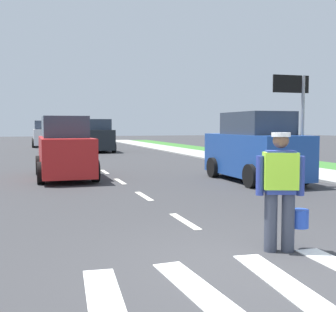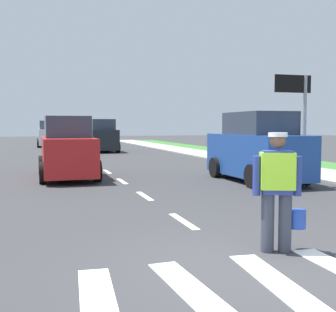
{
  "view_description": "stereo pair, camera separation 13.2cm",
  "coord_description": "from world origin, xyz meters",
  "px_view_note": "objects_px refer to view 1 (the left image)",
  "views": [
    {
      "loc": [
        -2.69,
        -4.75,
        1.77
      ],
      "look_at": [
        0.18,
        4.29,
        1.1
      ],
      "focal_mm": 46.62,
      "sensor_mm": 36.0,
      "label": 1
    },
    {
      "loc": [
        -2.56,
        -4.79,
        1.77
      ],
      "look_at": [
        0.18,
        4.29,
        1.1
      ],
      "focal_mm": 46.62,
      "sensor_mm": 36.0,
      "label": 2
    }
  ],
  "objects_px": {
    "car_oncoming_third": "(45,135)",
    "lane_direction_sign": "(296,103)",
    "road_worker": "(282,186)",
    "car_outgoing_far": "(98,137)",
    "car_oncoming_lead": "(65,149)",
    "car_parked_curbside": "(255,149)"
  },
  "relations": [
    {
      "from": "car_oncoming_lead",
      "to": "car_outgoing_far",
      "type": "bearing_deg",
      "value": 77.32
    },
    {
      "from": "car_outgoing_far",
      "to": "lane_direction_sign",
      "type": "bearing_deg",
      "value": -80.83
    },
    {
      "from": "car_oncoming_third",
      "to": "lane_direction_sign",
      "type": "bearing_deg",
      "value": -77.04
    },
    {
      "from": "road_worker",
      "to": "car_parked_curbside",
      "type": "bearing_deg",
      "value": 63.81
    },
    {
      "from": "road_worker",
      "to": "car_oncoming_third",
      "type": "height_order",
      "value": "car_oncoming_third"
    },
    {
      "from": "lane_direction_sign",
      "to": "car_outgoing_far",
      "type": "relative_size",
      "value": 0.78
    },
    {
      "from": "car_outgoing_far",
      "to": "road_worker",
      "type": "bearing_deg",
      "value": -92.39
    },
    {
      "from": "road_worker",
      "to": "car_oncoming_lead",
      "type": "xyz_separation_m",
      "value": [
        -2.22,
        9.73,
        0.03
      ]
    },
    {
      "from": "road_worker",
      "to": "car_oncoming_lead",
      "type": "relative_size",
      "value": 0.38
    },
    {
      "from": "road_worker",
      "to": "car_outgoing_far",
      "type": "relative_size",
      "value": 0.4
    },
    {
      "from": "car_outgoing_far",
      "to": "car_oncoming_lead",
      "type": "relative_size",
      "value": 0.95
    },
    {
      "from": "car_parked_curbside",
      "to": "road_worker",
      "type": "bearing_deg",
      "value": -116.19
    },
    {
      "from": "road_worker",
      "to": "car_oncoming_third",
      "type": "relative_size",
      "value": 0.41
    },
    {
      "from": "lane_direction_sign",
      "to": "car_oncoming_lead",
      "type": "distance_m",
      "value": 7.56
    },
    {
      "from": "road_worker",
      "to": "car_outgoing_far",
      "type": "height_order",
      "value": "car_outgoing_far"
    },
    {
      "from": "road_worker",
      "to": "lane_direction_sign",
      "type": "height_order",
      "value": "lane_direction_sign"
    },
    {
      "from": "car_parked_curbside",
      "to": "car_oncoming_third",
      "type": "bearing_deg",
      "value": 102.52
    },
    {
      "from": "car_oncoming_lead",
      "to": "lane_direction_sign",
      "type": "bearing_deg",
      "value": -33.48
    },
    {
      "from": "lane_direction_sign",
      "to": "car_oncoming_third",
      "type": "bearing_deg",
      "value": 102.96
    },
    {
      "from": "road_worker",
      "to": "car_oncoming_third",
      "type": "xyz_separation_m",
      "value": [
        -2.14,
        32.22,
        0.07
      ]
    },
    {
      "from": "car_oncoming_third",
      "to": "road_worker",
      "type": "bearing_deg",
      "value": -86.19
    },
    {
      "from": "lane_direction_sign",
      "to": "car_oncoming_lead",
      "type": "height_order",
      "value": "lane_direction_sign"
    }
  ]
}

